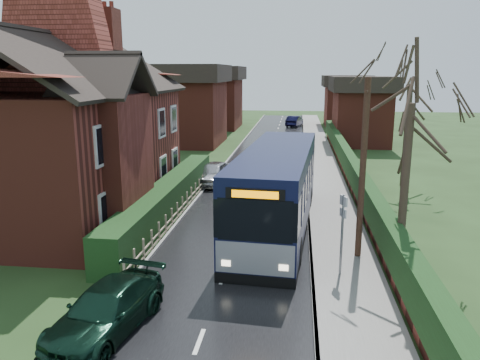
# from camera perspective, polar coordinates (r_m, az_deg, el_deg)

# --- Properties ---
(ground) EXTENTS (140.00, 140.00, 0.00)m
(ground) POSITION_cam_1_polar(r_m,az_deg,el_deg) (18.30, -1.07, -9.17)
(ground) COLOR #2C4C20
(ground) RESTS_ON ground
(road) EXTENTS (6.00, 100.00, 0.02)m
(road) POSITION_cam_1_polar(r_m,az_deg,el_deg) (27.75, 1.83, -1.38)
(road) COLOR black
(road) RESTS_ON ground
(pavement) EXTENTS (2.50, 100.00, 0.14)m
(pavement) POSITION_cam_1_polar(r_m,az_deg,el_deg) (27.69, 10.62, -1.51)
(pavement) COLOR slate
(pavement) RESTS_ON ground
(kerb_right) EXTENTS (0.12, 100.00, 0.14)m
(kerb_right) POSITION_cam_1_polar(r_m,az_deg,el_deg) (27.64, 8.14, -1.44)
(kerb_right) COLOR gray
(kerb_right) RESTS_ON ground
(kerb_left) EXTENTS (0.12, 100.00, 0.10)m
(kerb_left) POSITION_cam_1_polar(r_m,az_deg,el_deg) (28.17, -4.36, -1.11)
(kerb_left) COLOR gray
(kerb_left) RESTS_ON ground
(front_hedge) EXTENTS (1.20, 16.00, 1.60)m
(front_hedge) POSITION_cam_1_polar(r_m,az_deg,el_deg) (23.47, -8.82, -2.23)
(front_hedge) COLOR black
(front_hedge) RESTS_ON ground
(picket_fence) EXTENTS (0.10, 16.00, 0.90)m
(picket_fence) POSITION_cam_1_polar(r_m,az_deg,el_deg) (23.38, -7.02, -3.12)
(picket_fence) COLOR tan
(picket_fence) RESTS_ON ground
(right_wall_hedge) EXTENTS (0.60, 50.00, 1.80)m
(right_wall_hedge) POSITION_cam_1_polar(r_m,az_deg,el_deg) (27.62, 13.91, 0.32)
(right_wall_hedge) COLOR maroon
(right_wall_hedge) RESTS_ON ground
(brick_house) EXTENTS (9.30, 14.60, 10.30)m
(brick_house) POSITION_cam_1_polar(r_m,az_deg,el_deg) (24.39, -20.33, 6.25)
(brick_house) COLOR maroon
(brick_house) RESTS_ON ground
(bus) EXTENTS (3.62, 12.17, 3.65)m
(bus) POSITION_cam_1_polar(r_m,az_deg,el_deg) (20.77, 4.52, -1.25)
(bus) COLOR black
(bus) RESTS_ON ground
(car_silver) EXTENTS (2.25, 4.30, 1.40)m
(car_silver) POSITION_cam_1_polar(r_m,az_deg,el_deg) (29.52, -3.29, 0.85)
(car_silver) COLOR #B3B3B8
(car_silver) RESTS_ON ground
(car_green) EXTENTS (2.53, 4.61, 1.26)m
(car_green) POSITION_cam_1_polar(r_m,az_deg,el_deg) (13.61, -15.99, -15.00)
(car_green) COLOR black
(car_green) RESTS_ON ground
(car_distant) EXTENTS (2.33, 4.41, 1.38)m
(car_distant) POSITION_cam_1_polar(r_m,az_deg,el_deg) (61.55, 6.66, 7.14)
(car_distant) COLOR black
(car_distant) RESTS_ON ground
(bus_stop_sign) EXTENTS (0.22, 0.43, 2.94)m
(bus_stop_sign) POSITION_cam_1_polar(r_m,az_deg,el_deg) (16.17, 12.39, -5.20)
(bus_stop_sign) COLOR slate
(bus_stop_sign) RESTS_ON ground
(telegraph_pole) EXTENTS (0.30, 0.86, 6.75)m
(telegraph_pole) POSITION_cam_1_polar(r_m,az_deg,el_deg) (17.55, 14.72, 1.09)
(telegraph_pole) COLOR #301E15
(telegraph_pole) RESTS_ON ground
(tree_right_near) EXTENTS (3.92, 3.92, 8.46)m
(tree_right_near) POSITION_cam_1_polar(r_m,az_deg,el_deg) (16.54, 20.28, 10.17)
(tree_right_near) COLOR #32261D
(tree_right_near) RESTS_ON ground
(tree_right_far) EXTENTS (4.62, 4.62, 8.93)m
(tree_right_far) POSITION_cam_1_polar(r_m,az_deg,el_deg) (30.05, 20.14, 11.79)
(tree_right_far) COLOR #342A1F
(tree_right_far) RESTS_ON ground
(tree_house_side) EXTENTS (4.42, 4.42, 10.05)m
(tree_house_side) POSITION_cam_1_polar(r_m,az_deg,el_deg) (30.75, -23.05, 13.13)
(tree_house_side) COLOR #3A2F22
(tree_house_side) RESTS_ON ground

